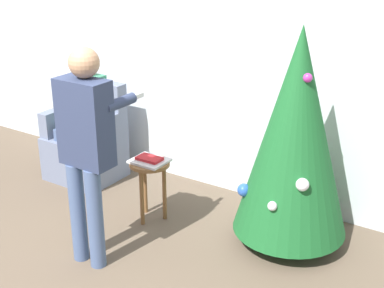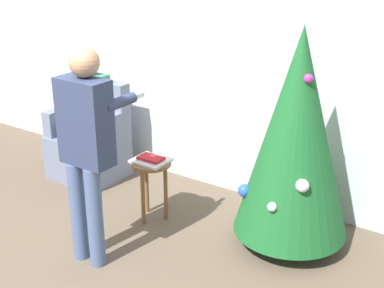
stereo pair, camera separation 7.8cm
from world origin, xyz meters
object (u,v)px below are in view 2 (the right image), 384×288
Objects in this scene: armchair at (91,142)px; person_seated at (87,112)px; christmas_tree at (296,134)px; side_stool at (151,173)px; person_standing at (86,140)px.

person_seated is (0.00, -0.02, 0.34)m from armchair.
armchair is at bearing 178.65° from christmas_tree.
christmas_tree is 1.40× the size of person_seated.
armchair is at bearing 161.32° from side_stool.
person_standing is (1.09, -1.11, 0.63)m from armchair.
person_seated is (-2.26, 0.03, -0.25)m from christmas_tree.
side_stool is (1.09, -0.37, 0.07)m from armchair.
person_seated is at bearing 135.19° from person_standing.
person_seated is at bearing 162.42° from side_stool.
person_standing reaches higher than side_stool.
christmas_tree is at bearing -1.35° from armchair.
person_seated is 2.32× the size of side_stool.
christmas_tree is 2.34m from armchair.
side_stool is at bearing -165.06° from christmas_tree.
armchair is at bearing 134.59° from person_standing.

